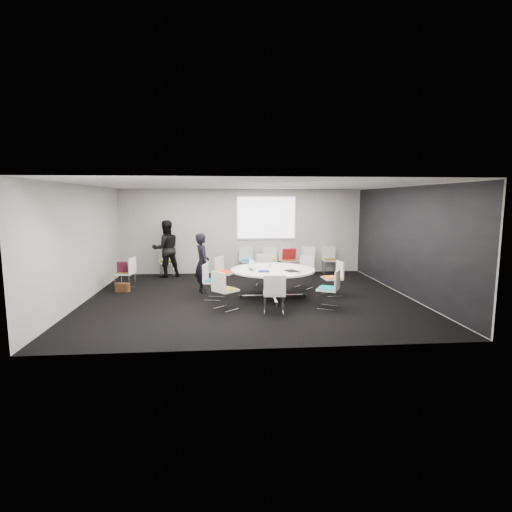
{
  "coord_description": "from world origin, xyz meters",
  "views": [
    {
      "loc": [
        -0.65,
        -9.78,
        2.44
      ],
      "look_at": [
        0.2,
        0.4,
        1.0
      ],
      "focal_mm": 28.0,
      "sensor_mm": 36.0,
      "label": 1
    }
  ],
  "objects": [
    {
      "name": "cup",
      "position": [
        0.55,
        0.3,
        0.78
      ],
      "size": [
        0.08,
        0.08,
        0.09
      ],
      "primitive_type": "cylinder",
      "color": "white",
      "rests_on": "conference_table"
    },
    {
      "name": "chair_ring_f",
      "position": [
        -0.61,
        -1.06,
        0.28
      ],
      "size": [
        0.64,
        0.64,
        0.88
      ],
      "rotation": [
        0.0,
        0.0,
        5.44
      ],
      "color": "silver",
      "rests_on": "ground"
    },
    {
      "name": "chair_back_e",
      "position": [
        2.91,
        3.14,
        0.28
      ],
      "size": [
        0.46,
        0.45,
        0.88
      ],
      "rotation": [
        0.0,
        0.0,
        3.13
      ],
      "color": "silver",
      "rests_on": "ground"
    },
    {
      "name": "papers_right",
      "position": [
        1.19,
        0.23,
        0.73
      ],
      "size": [
        0.36,
        0.33,
        0.0
      ],
      "primitive_type": "cube",
      "rotation": [
        0.0,
        0.0,
        0.51
      ],
      "color": "white",
      "rests_on": "conference_table"
    },
    {
      "name": "chair_ring_a",
      "position": [
        2.15,
        0.07,
        0.28
      ],
      "size": [
        0.49,
        0.5,
        0.88
      ],
      "rotation": [
        0.0,
        0.0,
        1.68
      ],
      "color": "silver",
      "rests_on": "ground"
    },
    {
      "name": "chair_back_c",
      "position": [
        1.49,
        3.16,
        0.28
      ],
      "size": [
        0.58,
        0.57,
        0.88
      ],
      "rotation": [
        0.0,
        0.0,
        3.45
      ],
      "color": "silver",
      "rests_on": "ground"
    },
    {
      "name": "conference_table",
      "position": [
        0.58,
        -0.05,
        0.52
      ],
      "size": [
        2.09,
        2.09,
        0.73
      ],
      "color": "silver",
      "rests_on": "ground"
    },
    {
      "name": "phone",
      "position": [
        1.16,
        -0.53,
        0.73
      ],
      "size": [
        0.14,
        0.07,
        0.01
      ],
      "primitive_type": "cube",
      "rotation": [
        0.0,
        0.0,
        -0.02
      ],
      "color": "black",
      "rests_on": "conference_table"
    },
    {
      "name": "chair_ring_e",
      "position": [
        -0.9,
        -0.08,
        0.28
      ],
      "size": [
        0.54,
        0.55,
        0.88
      ],
      "rotation": [
        0.0,
        0.0,
        4.48
      ],
      "color": "silver",
      "rests_on": "ground"
    },
    {
      "name": "chair_ring_h",
      "position": [
        1.72,
        -1.14,
        0.28
      ],
      "size": [
        0.61,
        0.62,
        0.88
      ],
      "rotation": [
        0.0,
        0.0,
        7.37
      ],
      "color": "silver",
      "rests_on": "ground"
    },
    {
      "name": "tablet_folio",
      "position": [
        0.32,
        -0.4,
        0.74
      ],
      "size": [
        0.27,
        0.21,
        0.03
      ],
      "primitive_type": "cube",
      "rotation": [
        0.0,
        0.0,
        -0.06
      ],
      "color": "navy",
      "rests_on": "conference_table"
    },
    {
      "name": "red_jacket",
      "position": [
        1.49,
        2.94,
        0.7
      ],
      "size": [
        0.46,
        0.21,
        0.36
      ],
      "primitive_type": "cube",
      "rotation": [
        0.17,
        0.0,
        0.12
      ],
      "color": "#AE1615",
      "rests_on": "chair_back_c"
    },
    {
      "name": "laptop",
      "position": [
        0.09,
        -0.06,
        0.74
      ],
      "size": [
        0.26,
        0.35,
        0.03
      ],
      "primitive_type": "imported",
      "rotation": [
        0.0,
        0.0,
        1.73
      ],
      "color": "#333338",
      "rests_on": "conference_table"
    },
    {
      "name": "brown_bag",
      "position": [
        -3.34,
        0.91,
        0.12
      ],
      "size": [
        0.39,
        0.24,
        0.24
      ],
      "primitive_type": "cube",
      "rotation": [
        0.0,
        0.0,
        -0.24
      ],
      "color": "#482B17",
      "rests_on": "ground"
    },
    {
      "name": "projection_screen",
      "position": [
        0.8,
        3.46,
        1.85
      ],
      "size": [
        1.9,
        0.03,
        1.35
      ],
      "primitive_type": "cube",
      "color": "white",
      "rests_on": "room_shell"
    },
    {
      "name": "chair_back_b",
      "position": [
        0.89,
        3.12,
        0.28
      ],
      "size": [
        0.51,
        0.5,
        0.88
      ],
      "rotation": [
        0.0,
        0.0,
        3.01
      ],
      "color": "silver",
      "rests_on": "ground"
    },
    {
      "name": "chair_ring_d",
      "position": [
        -0.6,
        1.09,
        0.28
      ],
      "size": [
        0.62,
        0.63,
        0.88
      ],
      "rotation": [
        0.0,
        0.0,
        4.15
      ],
      "color": "silver",
      "rests_on": "ground"
    },
    {
      "name": "chair_back_a",
      "position": [
        0.15,
        3.17,
        0.28
      ],
      "size": [
        0.55,
        0.54,
        0.88
      ],
      "rotation": [
        0.0,
        0.0,
        3.37
      ],
      "color": "silver",
      "rests_on": "ground"
    },
    {
      "name": "room_shell",
      "position": [
        0.09,
        0.0,
        1.4
      ],
      "size": [
        8.08,
        7.08,
        2.88
      ],
      "color": "black",
      "rests_on": "ground"
    },
    {
      "name": "chair_spare_left",
      "position": [
        -3.32,
        1.25,
        0.28
      ],
      "size": [
        0.53,
        0.54,
        0.88
      ],
      "rotation": [
        0.0,
        0.0,
        1.38
      ],
      "color": "silver",
      "rests_on": "ground"
    },
    {
      "name": "chair_ring_c",
      "position": [
        0.5,
        1.38,
        0.28
      ],
      "size": [
        0.55,
        0.54,
        0.88
      ],
      "rotation": [
        0.0,
        0.0,
        2.92
      ],
      "color": "silver",
      "rests_on": "ground"
    },
    {
      "name": "notebook_black",
      "position": [
        1.0,
        -0.38,
        0.74
      ],
      "size": [
        0.31,
        0.36,
        0.02
      ],
      "primitive_type": "cube",
      "rotation": [
        0.0,
        0.0,
        0.35
      ],
      "color": "black",
      "rests_on": "conference_table"
    },
    {
      "name": "person_back",
      "position": [
        -2.45,
        2.98,
        0.9
      ],
      "size": [
        1.06,
        0.95,
        1.81
      ],
      "primitive_type": "imported",
      "rotation": [
        0.0,
        0.0,
        3.5
      ],
      "color": "black",
      "rests_on": "ground"
    },
    {
      "name": "chair_ring_g",
      "position": [
        0.43,
        -1.49,
        0.28
      ],
      "size": [
        0.49,
        0.48,
        0.88
      ],
      "rotation": [
        0.0,
        0.0,
        6.21
      ],
      "color": "silver",
      "rests_on": "ground"
    },
    {
      "name": "papers_front",
      "position": [
        1.28,
        -0.1,
        0.73
      ],
      "size": [
        0.32,
        0.24,
        0.0
      ],
      "primitive_type": "cube",
      "rotation": [
        0.0,
        0.0,
        0.11
      ],
      "color": "white",
      "rests_on": "conference_table"
    },
    {
      "name": "chair_ring_b",
      "position": [
        1.58,
        0.98,
        0.28
      ],
      "size": [
        0.64,
        0.64,
        0.88
      ],
      "rotation": [
        0.0,
        0.0,
        2.4
      ],
      "color": "silver",
      "rests_on": "ground"
    },
    {
      "name": "chair_back_d",
      "position": [
        2.14,
        3.15,
        0.28
      ],
      "size": [
        0.6,
        0.59,
        0.88
      ],
      "rotation": [
        0.0,
        0.0,
        2.73
      ],
      "color": "silver",
      "rests_on": "ground"
    },
    {
      "name": "chair_person_back",
      "position": [
        -2.46,
        3.14,
        0.28
      ],
      "size": [
        0.56,
        0.56,
        0.88
      ],
      "rotation": [
        0.0,
        0.0,
        3.42
      ],
      "color": "silver",
      "rests_on": "ground"
    },
    {
      "name": "person_main",
      "position": [
        -1.2,
        0.69,
        0.79
      ],
      "size": [
        0.52,
        0.66,
        1.58
      ],
      "primitive_type": "imported",
      "rotation": [
        0.0,
        0.0,
        1.85
      ],
      "color": "black",
      "rests_on": "ground"
    },
    {
      "name": "maroon_bag",
      "position": [
        -3.34,
        1.26,
        0.62
      ],
      "size": [
        0.41,
        0.19,
        0.28
      ],
      "primitive_type": "cube",
      "rotation": [
        0.0,
        0.0,
        0.13
      ],
      "color": "#451226",
      "rests_on": "chair_spare_left"
    },
    {
      "name": "laptop_lid",
      "position": [
        0.05,
        -0.08,
        0.86
      ],
      "size": [
        0.1,
        0.29,
        0.22
      ],
      "primitive_type": "cube",
      "rotation": [
        0.0,
        0.0,
        1.84
      ],
      "color": "silver",
      "rests_on": "conference_table"
    }
  ]
}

